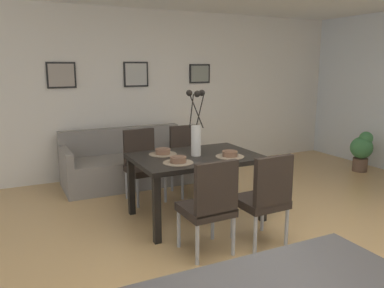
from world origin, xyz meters
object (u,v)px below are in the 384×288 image
object	(u,v)px
dining_chair_near_right	(143,161)
dining_chair_far_right	(188,156)
bowl_far_left	(230,153)
framed_picture_center	(136,74)
bowl_near_right	(163,151)
sofa	(127,165)
dining_table	(196,163)
bowl_near_left	(178,159)
framed_picture_right	(200,74)
dining_chair_far_left	(265,195)
framed_picture_left	(61,75)
potted_plant	(362,149)
dining_chair_near_left	(210,203)
centerpiece_vase	(196,131)

from	to	relation	value
dining_chair_near_right	dining_chair_far_right	distance (m)	0.65
bowl_far_left	framed_picture_center	bearing A→B (deg)	97.68
bowl_near_right	sofa	world-z (taller)	bowl_near_right
dining_table	bowl_near_left	bearing A→B (deg)	-145.40
dining_table	framed_picture_right	bearing A→B (deg)	62.06
dining_table	dining_chair_far_left	world-z (taller)	dining_chair_far_left
framed_picture_right	dining_chair_near_right	bearing A→B (deg)	-139.54
dining_chair_near_right	dining_chair_far_left	bearing A→B (deg)	-70.46
dining_chair_near_right	framed_picture_left	world-z (taller)	framed_picture_left
bowl_far_left	potted_plant	bearing A→B (deg)	14.67
dining_table	framed_picture_left	bearing A→B (deg)	117.94
dining_table	dining_chair_near_left	bearing A→B (deg)	-108.31
dining_chair_far_right	centerpiece_vase	distance (m)	1.07
sofa	dining_chair_far_left	bearing A→B (deg)	-76.26
bowl_far_left	framed_picture_left	size ratio (longest dim) A/B	0.41
dining_chair_far_left	centerpiece_vase	distance (m)	1.09
dining_table	dining_chair_near_right	bearing A→B (deg)	111.44
sofa	bowl_near_left	bearing A→B (deg)	-89.47
dining_table	centerpiece_vase	size ratio (longest dim) A/B	1.90
dining_chair_far_left	framed_picture_center	bearing A→B (deg)	95.50
dining_table	framed_picture_right	world-z (taller)	framed_picture_right
dining_table	dining_chair_far_right	distance (m)	0.95
dining_chair_far_left	bowl_far_left	distance (m)	0.75
dining_table	centerpiece_vase	xyz separation A→B (m)	(0.00, 0.00, 0.37)
dining_table	sofa	distance (m)	1.71
bowl_near_right	framed_picture_left	size ratio (longest dim) A/B	0.41
sofa	framed_picture_right	size ratio (longest dim) A/B	4.90
centerpiece_vase	framed_picture_right	distance (m)	2.47
bowl_far_left	dining_table	bearing A→B (deg)	145.40
dining_chair_far_left	centerpiece_vase	world-z (taller)	centerpiece_vase
bowl_near_right	potted_plant	size ratio (longest dim) A/B	0.25
dining_chair_near_left	centerpiece_vase	bearing A→B (deg)	71.66
sofa	framed_picture_right	distance (m)	2.02
dining_table	dining_chair_far_right	bearing A→B (deg)	70.59
dining_chair_far_right	potted_plant	world-z (taller)	dining_chair_far_right
dining_table	sofa	size ratio (longest dim) A/B	0.75
sofa	framed_picture_left	size ratio (longest dim) A/B	4.53
framed_picture_right	framed_picture_center	bearing A→B (deg)	-180.00
sofa	framed_picture_right	xyz separation A→B (m)	(1.46, 0.48, 1.32)
framed_picture_right	centerpiece_vase	bearing A→B (deg)	-117.93
sofa	dining_chair_far_right	bearing A→B (deg)	-49.44
bowl_far_left	potted_plant	world-z (taller)	bowl_far_left
bowl_near_left	bowl_near_right	bearing A→B (deg)	90.00
dining_chair_near_right	bowl_near_left	xyz separation A→B (m)	(0.03, -1.09, 0.27)
bowl_near_right	framed_picture_center	world-z (taller)	framed_picture_center
dining_chair_near_right	sofa	distance (m)	0.80
dining_chair_far_right	bowl_far_left	bearing A→B (deg)	-89.84
bowl_near_right	bowl_far_left	distance (m)	0.77
bowl_far_left	framed_picture_center	distance (m)	2.50
bowl_near_right	framed_picture_right	bearing A→B (deg)	52.89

